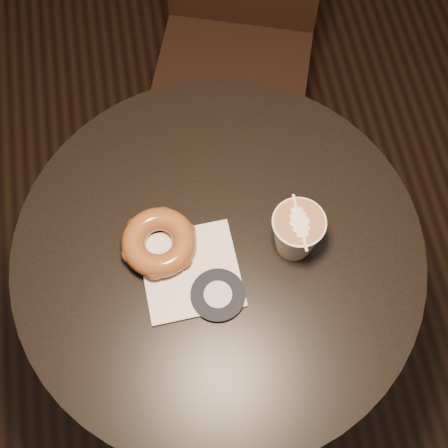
% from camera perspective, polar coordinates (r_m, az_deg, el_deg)
% --- Properties ---
extents(cafe_table, '(0.70, 0.70, 0.75)m').
position_cam_1_polar(cafe_table, '(1.24, -0.45, -5.71)').
color(cafe_table, black).
rests_on(cafe_table, ground).
extents(chair, '(0.48, 0.48, 0.96)m').
position_cam_1_polar(chair, '(1.60, 1.25, 18.17)').
color(chair, black).
rests_on(chair, ground).
extents(pastry_bag, '(0.16, 0.16, 0.01)m').
position_cam_1_polar(pastry_bag, '(1.03, -3.04, -4.35)').
color(pastry_bag, silver).
rests_on(pastry_bag, cafe_table).
extents(doughnut, '(0.12, 0.12, 0.04)m').
position_cam_1_polar(doughnut, '(1.03, -5.97, -1.66)').
color(doughnut, brown).
rests_on(doughnut, pastry_bag).
extents(latte_cup, '(0.09, 0.09, 0.10)m').
position_cam_1_polar(latte_cup, '(1.02, 6.63, -0.85)').
color(latte_cup, white).
rests_on(latte_cup, cafe_table).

